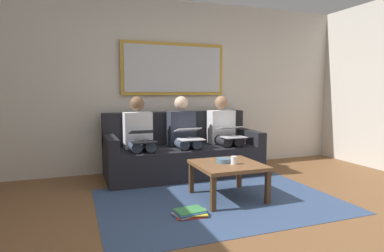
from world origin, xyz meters
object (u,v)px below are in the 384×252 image
(person_middle, at_px, (184,133))
(laptop_white, at_px, (189,134))
(cup, at_px, (234,160))
(person_right, at_px, (139,135))
(magazine_stack, at_px, (190,213))
(laptop_silver, at_px, (231,132))
(bowl, at_px, (224,160))
(coffee_table, at_px, (228,168))
(laptop_black, at_px, (143,136))
(framed_mirror, at_px, (174,69))
(couch, at_px, (182,153))
(person_left, at_px, (224,131))

(person_middle, bearing_deg, laptop_white, 90.00)
(cup, bearing_deg, person_right, -56.24)
(cup, xyz_separation_m, magazine_stack, (0.62, 0.28, -0.42))
(laptop_silver, bearing_deg, bowl, 58.13)
(laptop_silver, bearing_deg, magazine_stack, 49.11)
(cup, height_order, bowl, cup)
(coffee_table, bearing_deg, laptop_black, -49.53)
(framed_mirror, distance_m, magazine_stack, 2.51)
(laptop_silver, bearing_deg, person_right, -10.76)
(framed_mirror, relative_size, laptop_silver, 4.45)
(laptop_white, xyz_separation_m, person_right, (0.64, -0.24, -0.02))
(laptop_silver, xyz_separation_m, laptop_white, (0.64, -0.00, -0.00))
(bowl, height_order, laptop_black, laptop_black)
(couch, distance_m, bowl, 1.18)
(couch, relative_size, magazine_stack, 6.24)
(laptop_white, bearing_deg, coffee_table, 98.35)
(couch, height_order, person_left, person_left)
(laptop_black, bearing_deg, person_left, -169.27)
(couch, height_order, cup, couch)
(laptop_silver, bearing_deg, laptop_black, -0.03)
(cup, distance_m, person_left, 1.31)
(person_left, height_order, person_middle, same)
(framed_mirror, relative_size, laptop_white, 4.44)
(couch, bearing_deg, person_middle, 90.00)
(laptop_black, bearing_deg, couch, -154.07)
(laptop_white, height_order, magazine_stack, laptop_white)
(cup, bearing_deg, laptop_silver, -115.58)
(laptop_silver, distance_m, laptop_white, 0.64)
(framed_mirror, height_order, laptop_silver, framed_mirror)
(person_right, bearing_deg, laptop_white, 159.44)
(bowl, bearing_deg, person_middle, -84.50)
(couch, distance_m, laptop_silver, 0.78)
(bowl, xyz_separation_m, laptop_white, (0.11, -0.86, 0.20))
(coffee_table, xyz_separation_m, magazine_stack, (0.58, 0.34, -0.32))
(framed_mirror, xyz_separation_m, coffee_table, (-0.13, 1.61, -1.20))
(person_middle, xyz_separation_m, laptop_black, (0.64, 0.24, 0.02))
(person_middle, height_order, person_right, same)
(coffee_table, distance_m, laptop_black, 1.22)
(couch, xyz_separation_m, person_left, (-0.64, 0.07, 0.30))
(magazine_stack, bearing_deg, bowl, -144.50)
(cup, distance_m, laptop_silver, 1.10)
(cup, xyz_separation_m, person_middle, (0.17, -1.22, 0.16))
(person_right, distance_m, laptop_black, 0.24)
(bowl, bearing_deg, magazine_stack, 35.50)
(person_middle, bearing_deg, laptop_black, 20.75)
(laptop_white, xyz_separation_m, laptop_black, (0.64, 0.00, -0.00))
(framed_mirror, xyz_separation_m, cup, (-0.17, 1.67, -1.10))
(framed_mirror, xyz_separation_m, person_middle, (0.00, 0.46, -0.94))
(coffee_table, height_order, laptop_black, laptop_black)
(coffee_table, distance_m, bowl, 0.09)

